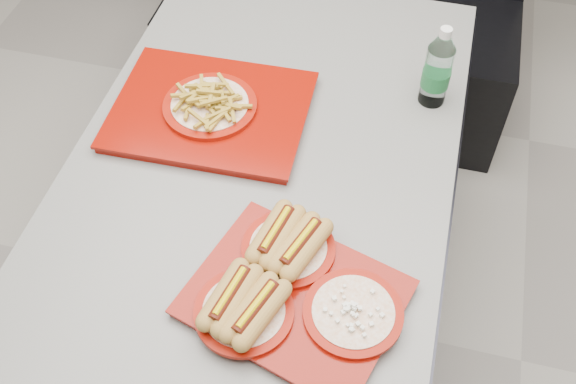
% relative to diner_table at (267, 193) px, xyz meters
% --- Properties ---
extents(ground, '(6.00, 6.00, 0.00)m').
position_rel_diner_table_xyz_m(ground, '(0.00, 0.00, -0.58)').
color(ground, '#9B958B').
rests_on(ground, ground).
extents(diner_table, '(0.92, 1.42, 0.75)m').
position_rel_diner_table_xyz_m(diner_table, '(0.00, 0.00, 0.00)').
color(diner_table, black).
rests_on(diner_table, ground).
extents(booth_bench, '(1.30, 0.57, 1.35)m').
position_rel_diner_table_xyz_m(booth_bench, '(0.00, 1.09, -0.18)').
color(booth_bench, black).
rests_on(booth_bench, ground).
extents(tray_near, '(0.48, 0.42, 0.09)m').
position_rel_diner_table_xyz_m(tray_near, '(0.15, -0.37, 0.20)').
color(tray_near, '#7F0C03').
rests_on(tray_near, diner_table).
extents(tray_far, '(0.49, 0.39, 0.09)m').
position_rel_diner_table_xyz_m(tray_far, '(-0.16, 0.08, 0.19)').
color(tray_far, '#7F0C03').
rests_on(tray_far, diner_table).
extents(water_bottle, '(0.07, 0.07, 0.22)m').
position_rel_diner_table_xyz_m(water_bottle, '(0.37, 0.27, 0.26)').
color(water_bottle, silver).
rests_on(water_bottle, diner_table).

